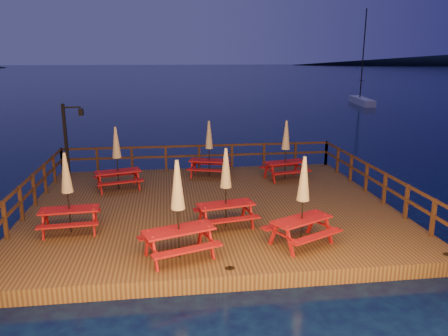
{
  "coord_description": "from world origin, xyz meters",
  "views": [
    {
      "loc": [
        -1.37,
        -13.94,
        5.3
      ],
      "look_at": [
        0.55,
        0.6,
        1.51
      ],
      "focal_mm": 35.0,
      "sensor_mm": 36.0,
      "label": 1
    }
  ],
  "objects_px": {
    "lamp_post": "(69,133)",
    "sailboat": "(362,101)",
    "picnic_table_2": "(226,187)",
    "picnic_table_0": "(178,208)",
    "picnic_table_1": "(209,148)"
  },
  "relations": [
    {
      "from": "picnic_table_0",
      "to": "sailboat",
      "type": "bearing_deg",
      "value": 40.63
    },
    {
      "from": "sailboat",
      "to": "picnic_table_1",
      "type": "bearing_deg",
      "value": -114.63
    },
    {
      "from": "picnic_table_0",
      "to": "picnic_table_1",
      "type": "height_order",
      "value": "picnic_table_0"
    },
    {
      "from": "lamp_post",
      "to": "picnic_table_2",
      "type": "height_order",
      "value": "lamp_post"
    },
    {
      "from": "lamp_post",
      "to": "picnic_table_1",
      "type": "xyz_separation_m",
      "value": [
        5.71,
        -0.98,
        -0.58
      ]
    },
    {
      "from": "picnic_table_0",
      "to": "picnic_table_2",
      "type": "bearing_deg",
      "value": 33.51
    },
    {
      "from": "lamp_post",
      "to": "picnic_table_1",
      "type": "distance_m",
      "value": 5.83
    },
    {
      "from": "lamp_post",
      "to": "sailboat",
      "type": "xyz_separation_m",
      "value": [
        25.73,
        28.22,
        -1.85
      ]
    },
    {
      "from": "picnic_table_2",
      "to": "picnic_table_0",
      "type": "bearing_deg",
      "value": -138.94
    },
    {
      "from": "sailboat",
      "to": "picnic_table_0",
      "type": "xyz_separation_m",
      "value": [
        -21.51,
        -36.62,
        1.35
      ]
    },
    {
      "from": "sailboat",
      "to": "picnic_table_1",
      "type": "relative_size",
      "value": 4.46
    },
    {
      "from": "picnic_table_1",
      "to": "picnic_table_0",
      "type": "bearing_deg",
      "value": -84.71
    },
    {
      "from": "sailboat",
      "to": "picnic_table_0",
      "type": "height_order",
      "value": "sailboat"
    },
    {
      "from": "sailboat",
      "to": "picnic_table_2",
      "type": "height_order",
      "value": "sailboat"
    },
    {
      "from": "picnic_table_1",
      "to": "picnic_table_2",
      "type": "height_order",
      "value": "picnic_table_2"
    }
  ]
}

